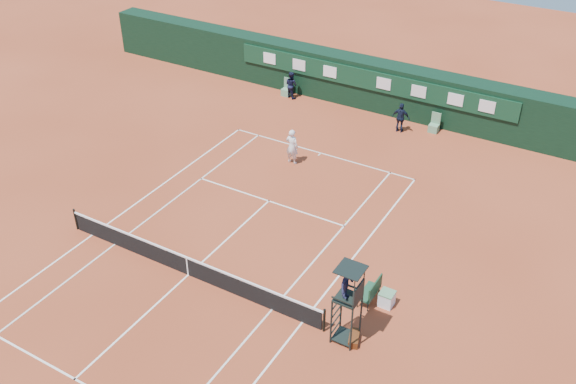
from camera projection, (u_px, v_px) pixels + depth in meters
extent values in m
plane|color=#A64527|center=(188.00, 275.00, 26.86)|extent=(90.00, 90.00, 0.00)
cube|color=silver|center=(321.00, 153.00, 35.44)|extent=(11.05, 0.08, 0.01)
cube|color=white|center=(303.00, 322.00, 24.54)|extent=(0.08, 23.85, 0.01)
cube|color=white|center=(92.00, 235.00, 29.17)|extent=(0.08, 23.85, 0.01)
cube|color=silver|center=(272.00, 309.00, 25.12)|extent=(0.08, 23.85, 0.01)
cube|color=silver|center=(115.00, 244.00, 28.59)|extent=(0.08, 23.85, 0.01)
cube|color=white|center=(269.00, 201.00, 31.48)|extent=(8.31, 0.08, 0.01)
cube|color=white|center=(75.00, 379.00, 22.24)|extent=(8.31, 0.08, 0.01)
cube|color=white|center=(188.00, 275.00, 26.86)|extent=(0.08, 12.88, 0.01)
cube|color=silver|center=(320.00, 154.00, 35.33)|extent=(0.08, 0.30, 0.01)
cube|color=black|center=(188.00, 267.00, 26.61)|extent=(12.60, 0.04, 0.90)
cube|color=white|center=(187.00, 258.00, 26.35)|extent=(12.80, 0.06, 0.08)
cube|color=white|center=(188.00, 266.00, 26.61)|extent=(0.06, 0.05, 0.92)
cylinder|color=black|center=(324.00, 320.00, 23.86)|extent=(0.10, 0.10, 1.10)
cylinder|color=black|center=(76.00, 219.00, 29.26)|extent=(0.10, 0.10, 1.10)
cube|color=black|center=(374.00, 84.00, 39.57)|extent=(40.00, 1.50, 3.00)
cube|color=#0E3520|center=(369.00, 80.00, 38.66)|extent=(18.00, 0.10, 1.20)
cube|color=white|center=(270.00, 58.00, 41.56)|extent=(0.90, 0.04, 0.70)
cube|color=white|center=(299.00, 65.00, 40.64)|extent=(0.90, 0.04, 0.70)
cube|color=white|center=(330.00, 72.00, 39.71)|extent=(0.90, 0.04, 0.70)
cube|color=silver|center=(384.00, 84.00, 38.19)|extent=(0.90, 0.04, 0.70)
cube|color=silver|center=(419.00, 91.00, 37.26)|extent=(0.90, 0.04, 0.70)
cube|color=white|center=(455.00, 100.00, 36.33)|extent=(0.90, 0.04, 0.70)
cube|color=silver|center=(487.00, 107.00, 35.57)|extent=(0.90, 0.04, 0.70)
cube|color=#5F916B|center=(286.00, 92.00, 41.65)|extent=(0.55, 0.50, 0.46)
cube|color=#568465|center=(288.00, 83.00, 41.50)|extent=(0.55, 0.06, 0.70)
cube|color=#5E8F68|center=(434.00, 128.00, 37.43)|extent=(0.55, 0.50, 0.46)
cube|color=#598861|center=(436.00, 118.00, 37.28)|extent=(0.55, 0.06, 0.70)
cylinder|color=black|center=(331.00, 323.00, 23.14)|extent=(0.07, 0.07, 2.00)
cylinder|color=black|center=(341.00, 309.00, 23.72)|extent=(0.07, 0.07, 2.00)
cylinder|color=black|center=(351.00, 331.00, 22.80)|extent=(0.07, 0.07, 2.00)
cylinder|color=black|center=(361.00, 317.00, 23.38)|extent=(0.07, 0.07, 2.00)
cube|color=black|center=(347.00, 298.00, 22.69)|extent=(0.85, 0.85, 0.08)
cube|color=black|center=(358.00, 294.00, 22.29)|extent=(0.06, 0.85, 0.80)
cube|color=black|center=(342.00, 301.00, 22.27)|extent=(0.85, 0.05, 0.06)
cube|color=black|center=(353.00, 287.00, 22.88)|extent=(0.85, 0.05, 0.06)
cylinder|color=black|center=(354.00, 291.00, 21.76)|extent=(0.04, 0.04, 1.00)
cylinder|color=black|center=(364.00, 277.00, 22.34)|extent=(0.04, 0.04, 1.00)
cube|color=black|center=(351.00, 269.00, 21.92)|extent=(0.95, 0.95, 0.04)
cube|color=black|center=(345.00, 336.00, 23.72)|extent=(0.80, 0.80, 0.05)
cube|color=black|center=(335.00, 328.00, 23.76)|extent=(0.04, 0.80, 0.04)
cube|color=black|center=(336.00, 320.00, 23.54)|extent=(0.04, 0.80, 0.04)
cube|color=black|center=(336.00, 312.00, 23.32)|extent=(0.04, 0.80, 0.04)
cube|color=black|center=(337.00, 304.00, 23.10)|extent=(0.04, 0.80, 0.04)
imported|color=black|center=(347.00, 283.00, 22.34)|extent=(0.47, 0.82, 1.28)
cube|color=#1B452D|center=(369.00, 292.00, 25.29)|extent=(0.55, 1.20, 0.08)
cube|color=#173A21|center=(375.00, 288.00, 25.00)|extent=(0.06, 1.20, 0.60)
cylinder|color=black|center=(357.00, 303.00, 25.12)|extent=(0.04, 0.04, 0.41)
cylinder|color=black|center=(368.00, 307.00, 24.94)|extent=(0.04, 0.04, 0.41)
cylinder|color=black|center=(369.00, 287.00, 25.92)|extent=(0.04, 0.04, 0.41)
cylinder|color=black|center=(379.00, 291.00, 25.73)|extent=(0.04, 0.04, 0.41)
cube|color=black|center=(354.00, 338.00, 23.64)|extent=(0.60, 0.89, 0.31)
cube|color=white|center=(387.00, 299.00, 25.19)|extent=(0.55, 0.55, 0.60)
cube|color=#5D8E63|center=(387.00, 293.00, 25.01)|extent=(0.57, 0.57, 0.05)
sphere|color=#BEDF33|center=(346.00, 221.00, 30.00)|extent=(0.07, 0.07, 0.07)
imported|color=white|center=(292.00, 147.00, 34.03)|extent=(0.74, 0.49, 1.99)
imported|color=black|center=(291.00, 85.00, 41.06)|extent=(1.00, 0.87, 1.74)
imported|color=black|center=(401.00, 118.00, 37.09)|extent=(1.09, 0.53, 1.80)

